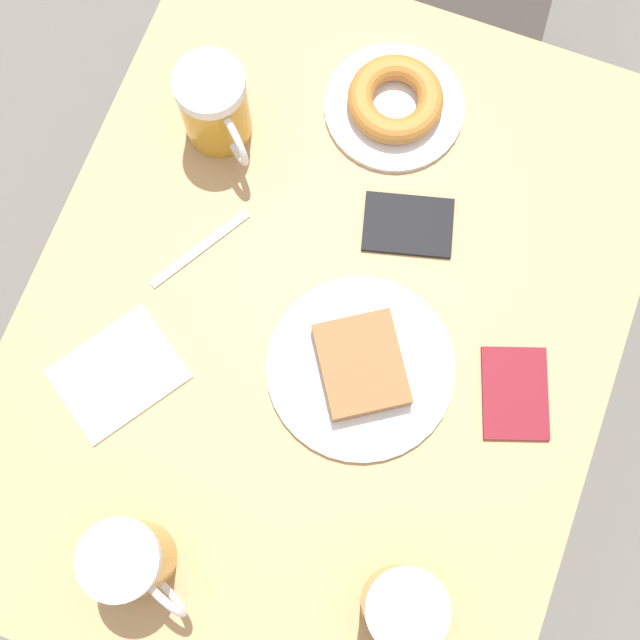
# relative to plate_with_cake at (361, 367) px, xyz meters

# --- Properties ---
(ground_plane) EXTENTS (8.00, 8.00, 0.00)m
(ground_plane) POSITION_rel_plate_with_cake_xyz_m (-0.07, 0.04, -0.72)
(ground_plane) COLOR #666059
(table) EXTENTS (0.80, 1.04, 0.70)m
(table) POSITION_rel_plate_with_cake_xyz_m (-0.07, 0.04, -0.07)
(table) COLOR tan
(table) RESTS_ON ground_plane
(plate_with_cake) EXTENTS (0.26, 0.26, 0.04)m
(plate_with_cake) POSITION_rel_plate_with_cake_xyz_m (0.00, 0.00, 0.00)
(plate_with_cake) COLOR silver
(plate_with_cake) RESTS_ON table
(plate_with_donut) EXTENTS (0.20, 0.20, 0.05)m
(plate_with_donut) POSITION_rel_plate_with_cake_xyz_m (-0.08, 0.38, 0.01)
(plate_with_donut) COLOR silver
(plate_with_donut) RESTS_ON table
(beer_mug_left) EXTENTS (0.10, 0.14, 0.14)m
(beer_mug_left) POSITION_rel_plate_with_cake_xyz_m (0.15, -0.27, 0.06)
(beer_mug_left) COLOR #C68C23
(beer_mug_left) RESTS_ON table
(beer_mug_center) EXTENTS (0.14, 0.10, 0.14)m
(beer_mug_center) POSITION_rel_plate_with_cake_xyz_m (-0.18, -0.33, 0.06)
(beer_mug_center) COLOR #C68C23
(beer_mug_center) RESTS_ON table
(beer_mug_right) EXTENTS (0.12, 0.12, 0.14)m
(beer_mug_right) POSITION_rel_plate_with_cake_xyz_m (-0.31, 0.26, 0.06)
(beer_mug_right) COLOR #C68C23
(beer_mug_right) RESTS_ON table
(napkin_folded) EXTENTS (0.19, 0.20, 0.00)m
(napkin_folded) POSITION_rel_plate_with_cake_xyz_m (-0.30, -0.12, -0.01)
(napkin_folded) COLOR white
(napkin_folded) RESTS_ON table
(fork) EXTENTS (0.10, 0.15, 0.00)m
(fork) POSITION_rel_plate_with_cake_xyz_m (-0.27, 0.08, -0.01)
(fork) COLOR silver
(fork) RESTS_ON table
(passport_near_edge) EXTENTS (0.12, 0.15, 0.01)m
(passport_near_edge) POSITION_rel_plate_with_cake_xyz_m (0.21, 0.03, -0.01)
(passport_near_edge) COLOR maroon
(passport_near_edge) RESTS_ON table
(passport_far_edge) EXTENTS (0.14, 0.12, 0.01)m
(passport_far_edge) POSITION_rel_plate_with_cake_xyz_m (-0.01, 0.22, -0.01)
(passport_far_edge) COLOR black
(passport_far_edge) RESTS_ON table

